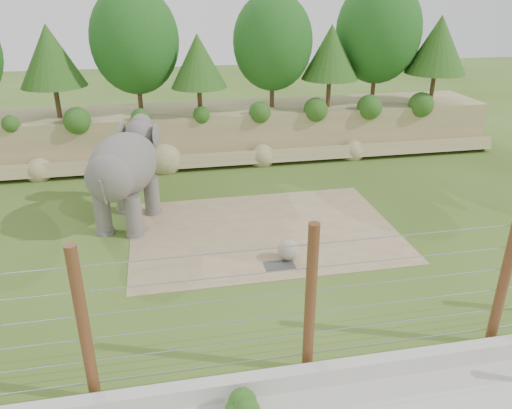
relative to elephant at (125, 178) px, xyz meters
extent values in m
plane|color=#3B591A|center=(4.54, -4.76, -1.88)|extent=(90.00, 90.00, 0.00)
cube|color=#93815C|center=(4.54, 8.24, -0.63)|extent=(30.00, 4.00, 2.50)
cube|color=#93815C|center=(4.54, 5.94, -1.53)|extent=(30.00, 1.37, 1.07)
cylinder|color=#3F2B19|center=(-3.46, 7.74, 1.41)|extent=(0.24, 0.24, 1.58)
sphere|color=#134C15|center=(-3.46, 7.74, 3.55)|extent=(3.60, 3.60, 3.60)
cylinder|color=#3F2B19|center=(0.54, 8.24, 1.59)|extent=(0.24, 0.24, 1.92)
sphere|color=#134C15|center=(0.54, 8.24, 4.20)|extent=(4.40, 4.40, 4.40)
cylinder|color=#3F2B19|center=(3.54, 7.04, 1.32)|extent=(0.24, 0.24, 1.40)
sphere|color=#134C15|center=(3.54, 7.04, 3.22)|extent=(3.20, 3.20, 3.20)
cylinder|color=#3F2B19|center=(7.54, 8.04, 1.53)|extent=(0.24, 0.24, 1.82)
sphere|color=#134C15|center=(7.54, 8.04, 4.00)|extent=(4.16, 4.16, 4.16)
cylinder|color=#3F2B19|center=(10.54, 7.44, 1.38)|extent=(0.24, 0.24, 1.50)
sphere|color=#134C15|center=(10.54, 7.44, 3.42)|extent=(3.44, 3.44, 3.44)
cylinder|color=#3F2B19|center=(13.54, 8.44, 1.64)|extent=(0.24, 0.24, 2.03)
sphere|color=#134C15|center=(13.54, 8.44, 4.39)|extent=(4.64, 4.64, 4.64)
cylinder|color=#3F2B19|center=(16.54, 7.24, 1.45)|extent=(0.24, 0.24, 1.64)
sphere|color=#134C15|center=(16.54, 7.24, 3.68)|extent=(3.76, 3.76, 3.76)
cube|color=#927754|center=(5.04, -1.76, -1.87)|extent=(10.00, 7.00, 0.02)
cube|color=#262628|center=(5.03, -4.38, -1.84)|extent=(1.00, 0.60, 0.03)
sphere|color=gray|center=(5.41, -4.02, -1.50)|extent=(0.72, 0.72, 0.72)
cube|color=beige|center=(4.54, -9.76, -1.63)|extent=(26.00, 0.35, 0.50)
cylinder|color=#532E14|center=(-0.46, -9.26, 0.12)|extent=(0.26, 0.26, 4.00)
cylinder|color=#532E14|center=(4.54, -9.26, 0.12)|extent=(0.26, 0.26, 4.00)
cylinder|color=#532E14|center=(9.54, -9.26, 0.12)|extent=(0.26, 0.26, 4.00)
cylinder|color=gray|center=(4.54, -9.26, -1.38)|extent=(20.00, 0.02, 0.02)
cylinder|color=gray|center=(4.54, -9.26, -0.78)|extent=(20.00, 0.02, 0.02)
cylinder|color=gray|center=(4.54, -9.26, -0.18)|extent=(20.00, 0.02, 0.02)
cylinder|color=gray|center=(4.54, -9.26, 0.42)|extent=(20.00, 0.02, 0.02)
cylinder|color=gray|center=(4.54, -9.26, 1.02)|extent=(20.00, 0.02, 0.02)
cylinder|color=gray|center=(4.54, -9.26, 1.62)|extent=(20.00, 0.02, 0.02)
camera|label=1|loc=(1.47, -18.40, 6.83)|focal=35.00mm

